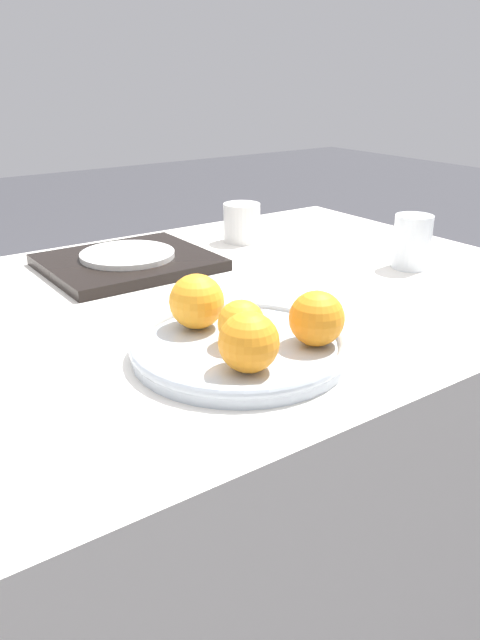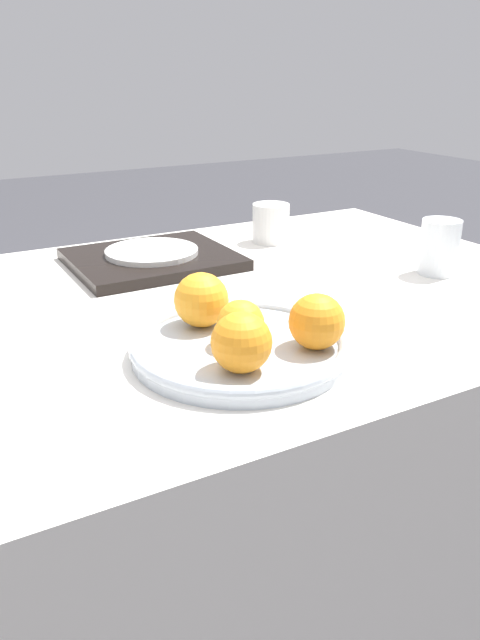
{
  "view_description": "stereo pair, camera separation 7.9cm",
  "coord_description": "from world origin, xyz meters",
  "views": [
    {
      "loc": [
        -0.46,
        -0.81,
        1.08
      ],
      "look_at": [
        -0.03,
        -0.22,
        0.78
      ],
      "focal_mm": 35.0,
      "sensor_mm": 36.0,
      "label": 1
    },
    {
      "loc": [
        -0.39,
        -0.85,
        1.08
      ],
      "look_at": [
        -0.03,
        -0.22,
        0.78
      ],
      "focal_mm": 35.0,
      "sensor_mm": 36.0,
      "label": 2
    }
  ],
  "objects": [
    {
      "name": "orange_3",
      "position": [
        0.04,
        -0.28,
        0.79
      ],
      "size": [
        0.07,
        0.07,
        0.07
      ],
      "color": "orange",
      "rests_on": "fruit_platter"
    },
    {
      "name": "orange_0",
      "position": [
        -0.07,
        -0.29,
        0.79
      ],
      "size": [
        0.07,
        0.07,
        0.07
      ],
      "color": "orange",
      "rests_on": "fruit_platter"
    },
    {
      "name": "fruit_platter",
      "position": [
        -0.03,
        -0.22,
        0.75
      ],
      "size": [
        0.28,
        0.28,
        0.03
      ],
      "color": "#B2BCC6",
      "rests_on": "table"
    },
    {
      "name": "orange_2",
      "position": [
        -0.05,
        -0.14,
        0.79
      ],
      "size": [
        0.07,
        0.07,
        0.07
      ],
      "color": "orange",
      "rests_on": "fruit_platter"
    },
    {
      "name": "serving_tray",
      "position": [
        0.02,
        0.22,
        0.74
      ],
      "size": [
        0.29,
        0.26,
        0.02
      ],
      "color": "black",
      "rests_on": "table"
    },
    {
      "name": "table",
      "position": [
        0.0,
        0.0,
        0.37
      ],
      "size": [
        1.34,
        0.85,
        0.73
      ],
      "color": "silver",
      "rests_on": "ground_plane"
    },
    {
      "name": "orange_1",
      "position": [
        -0.04,
        -0.22,
        0.78
      ],
      "size": [
        0.06,
        0.06,
        0.06
      ],
      "color": "orange",
      "rests_on": "fruit_platter"
    },
    {
      "name": "ground_plane",
      "position": [
        0.0,
        0.0,
        0.0
      ],
      "size": [
        12.0,
        12.0,
        0.0
      ],
      "primitive_type": "plane",
      "color": "#38383D"
    },
    {
      "name": "side_plate",
      "position": [
        0.02,
        0.22,
        0.76
      ],
      "size": [
        0.17,
        0.17,
        0.01
      ],
      "color": "silver",
      "rests_on": "serving_tray"
    },
    {
      "name": "cup_0",
      "position": [
        0.3,
        0.25,
        0.77
      ],
      "size": [
        0.08,
        0.08,
        0.08
      ],
      "color": "white",
      "rests_on": "table"
    },
    {
      "name": "water_glass",
      "position": [
        0.44,
        -0.09,
        0.78
      ],
      "size": [
        0.07,
        0.07,
        0.1
      ],
      "color": "silver",
      "rests_on": "table"
    }
  ]
}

